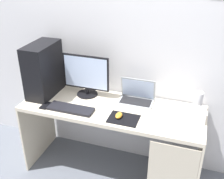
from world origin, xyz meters
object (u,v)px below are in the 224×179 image
Objects in this scene: mouse_left at (119,115)px; speaker at (198,101)px; laptop at (136,98)px; projector at (194,114)px; keyboard at (71,109)px; cell_phone at (46,105)px; pc_tower at (43,70)px; monitor at (86,76)px.

speaker is at bearing 28.27° from mouse_left.
speaker is (0.55, 0.03, 0.05)m from laptop.
speaker reaches higher than projector.
keyboard is 0.25m from cell_phone.
cell_phone is at bearing -60.83° from pc_tower.
monitor is 1.10× the size of keyboard.
monitor is at bearing 85.20° from keyboard.
monitor reaches higher than cell_phone.
laptop reaches higher than cell_phone.
laptop is (0.90, 0.12, -0.21)m from pc_tower.
laptop is at bearing 32.21° from keyboard.
pc_tower is 0.36m from cell_phone.
mouse_left is (-0.61, -0.18, -0.03)m from projector.
projector is (0.53, -0.13, 0.00)m from laptop.
pc_tower is 1.57× the size of laptop.
pc_tower is 5.37× the size of mouse_left.
cell_phone is at bearing -130.85° from monitor.
monitor is at bearing 173.82° from projector.
mouse_left is at bearing 2.55° from keyboard.
laptop is at bearing 76.44° from mouse_left.
monitor is 0.37m from keyboard.
monitor is at bearing 13.99° from pc_tower.
cell_phone is (-0.70, -0.03, -0.02)m from mouse_left.
cell_phone is (-0.28, -0.32, -0.20)m from monitor.
cell_phone is at bearing -156.22° from laptop.
pc_tower is at bearing -174.17° from speaker.
keyboard is at bearing -161.63° from speaker.
pc_tower reaches higher than cell_phone.
laptop is 0.32m from mouse_left.
monitor is 0.55m from mouse_left.
projector is at bearing 16.30° from mouse_left.
pc_tower is 1.23× the size of keyboard.
monitor is 1.41× the size of laptop.
mouse_left reaches higher than cell_phone.
monitor is 3.56× the size of cell_phone.
speaker is (1.05, 0.05, -0.12)m from monitor.
monitor reaches higher than projector.
pc_tower is 0.88m from mouse_left.
laptop is at bearing -177.11° from speaker.
pc_tower is at bearing -172.37° from laptop.
monitor is 1.06m from speaker.
keyboard is at bearing 2.70° from cell_phone.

